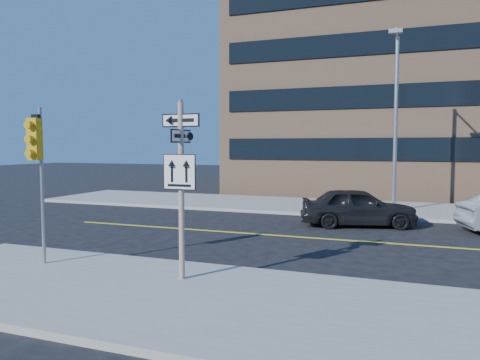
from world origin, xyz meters
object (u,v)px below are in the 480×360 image
at_px(streetlight_a, 396,111).
at_px(parked_car_a, 358,207).
at_px(sign_pole, 181,179).
at_px(traffic_signal, 36,152).

bearing_deg(streetlight_a, parked_car_a, -107.47).
distance_m(parked_car_a, streetlight_a, 5.60).
height_order(parked_car_a, streetlight_a, streetlight_a).
distance_m(sign_pole, parked_car_a, 10.08).
height_order(sign_pole, parked_car_a, sign_pole).
bearing_deg(traffic_signal, parked_car_a, 54.81).
relative_size(traffic_signal, parked_car_a, 0.89).
bearing_deg(streetlight_a, traffic_signal, -120.80).
height_order(traffic_signal, parked_car_a, traffic_signal).
relative_size(sign_pole, traffic_signal, 1.02).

